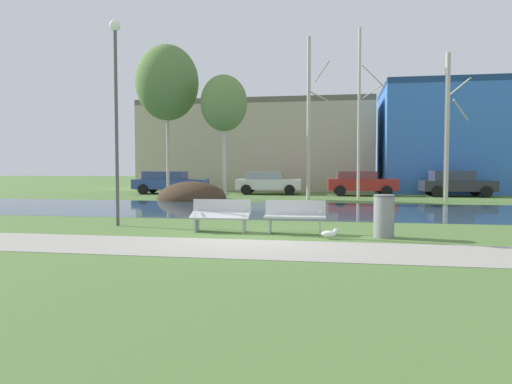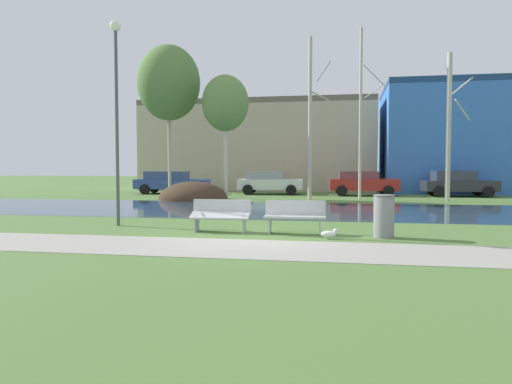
% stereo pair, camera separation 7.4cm
% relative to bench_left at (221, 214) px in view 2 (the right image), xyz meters
% --- Properties ---
extents(ground_plane, '(120.00, 120.00, 0.00)m').
position_rel_bench_left_xyz_m(ground_plane, '(1.01, 9.12, -0.47)').
color(ground_plane, '#517538').
extents(paved_path_strip, '(60.00, 2.47, 0.01)m').
position_rel_bench_left_xyz_m(paved_path_strip, '(1.01, -2.54, -0.47)').
color(paved_path_strip, '#9E998E').
rests_on(paved_path_strip, ground).
extents(river_band, '(80.00, 7.95, 0.01)m').
position_rel_bench_left_xyz_m(river_band, '(1.01, 6.98, -0.47)').
color(river_band, '#2D475B').
rests_on(river_band, ground).
extents(soil_mound, '(3.70, 3.55, 1.93)m').
position_rel_bench_left_xyz_m(soil_mound, '(-4.74, 12.25, -0.47)').
color(soil_mound, '#423021').
rests_on(soil_mound, ground).
extents(bench_left, '(1.63, 0.64, 0.87)m').
position_rel_bench_left_xyz_m(bench_left, '(0.00, 0.00, 0.00)').
color(bench_left, '#B2B5B7').
rests_on(bench_left, ground).
extents(bench_right, '(1.63, 0.64, 0.87)m').
position_rel_bench_left_xyz_m(bench_right, '(2.01, 0.00, 0.00)').
color(bench_right, '#B2B5B7').
rests_on(bench_right, ground).
extents(trash_bin, '(0.53, 0.53, 1.07)m').
position_rel_bench_left_xyz_m(trash_bin, '(4.26, -0.32, 0.08)').
color(trash_bin, gray).
rests_on(trash_bin, ground).
extents(seagull, '(0.45, 0.17, 0.26)m').
position_rel_bench_left_xyz_m(seagull, '(2.94, -0.82, -0.34)').
color(seagull, white).
rests_on(seagull, ground).
extents(streetlamp, '(0.32, 0.32, 6.04)m').
position_rel_bench_left_xyz_m(streetlamp, '(-3.36, 0.77, 3.49)').
color(streetlamp, '#4C4C51').
rests_on(streetlamp, ground).
extents(birch_far_left, '(3.49, 3.49, 8.52)m').
position_rel_bench_left_xyz_m(birch_far_left, '(-6.49, 13.41, 5.94)').
color(birch_far_left, '#BCB7A8').
rests_on(birch_far_left, ground).
extents(birch_left, '(2.49, 2.49, 6.63)m').
position_rel_bench_left_xyz_m(birch_left, '(-3.08, 12.76, 4.63)').
color(birch_left, beige).
rests_on(birch_left, ground).
extents(birch_center_left, '(1.25, 2.19, 8.53)m').
position_rel_bench_left_xyz_m(birch_center_left, '(1.42, 13.21, 3.87)').
color(birch_center_left, '#BCB7A8').
rests_on(birch_center_left, ground).
extents(birch_center, '(1.40, 2.46, 9.11)m').
position_rel_bench_left_xyz_m(birch_center, '(4.04, 14.11, 4.16)').
color(birch_center, '#BCB7A8').
rests_on(birch_center, ground).
extents(birch_center_right, '(1.22, 2.06, 7.41)m').
position_rel_bench_left_xyz_m(birch_center_right, '(8.34, 13.19, 3.31)').
color(birch_center_right, '#BCB7A8').
rests_on(birch_center_right, ground).
extents(parked_van_nearest_blue, '(4.76, 2.37, 1.44)m').
position_rel_bench_left_xyz_m(parked_van_nearest_blue, '(-7.82, 17.21, 0.30)').
color(parked_van_nearest_blue, '#2D4793').
rests_on(parked_van_nearest_blue, ground).
extents(parked_sedan_second_white, '(4.17, 2.32, 1.44)m').
position_rel_bench_left_xyz_m(parked_sedan_second_white, '(-1.51, 17.79, 0.29)').
color(parked_sedan_second_white, silver).
rests_on(parked_sedan_second_white, ground).
extents(parked_hatch_third_red, '(4.17, 2.17, 1.47)m').
position_rel_bench_left_xyz_m(parked_hatch_third_red, '(4.23, 17.37, 0.31)').
color(parked_hatch_third_red, maroon).
rests_on(parked_hatch_third_red, ground).
extents(parked_wagon_fourth_dark, '(4.20, 2.26, 1.50)m').
position_rel_bench_left_xyz_m(parked_wagon_fourth_dark, '(9.69, 17.52, 0.31)').
color(parked_wagon_fourth_dark, '#282B30').
rests_on(parked_wagon_fourth_dark, ground).
extents(building_beige_block, '(17.14, 6.95, 6.59)m').
position_rel_bench_left_xyz_m(building_beige_block, '(-3.25, 24.40, 2.83)').
color(building_beige_block, '#BCAD8E').
rests_on(building_beige_block, ground).
extents(building_blue_store, '(11.61, 9.64, 7.32)m').
position_rel_bench_left_xyz_m(building_blue_store, '(11.66, 23.77, 3.19)').
color(building_blue_store, '#3870C6').
rests_on(building_blue_store, ground).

